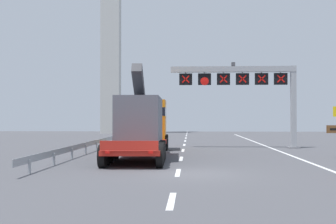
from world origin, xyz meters
TOP-DOWN VIEW (x-y plane):
  - ground at (0.00, 0.00)m, footprint 112.00×112.00m
  - lane_markings at (-0.59, 25.67)m, footprint 0.20×65.93m
  - edge_line_right at (6.20, 12.00)m, footprint 0.20×63.00m
  - overhead_lane_gantry at (4.44, 15.91)m, footprint 10.00×0.90m
  - heavy_haul_truck_red at (-3.06, 9.37)m, footprint 3.35×14.12m
  - guardrail_left at (-6.88, 12.76)m, footprint 0.13×29.53m

SIDE VIEW (x-z plane):
  - ground at x=0.00m, z-range 0.00..0.00m
  - edge_line_right at x=6.20m, z-range 0.00..0.01m
  - lane_markings at x=-0.59m, z-range 0.00..0.01m
  - guardrail_left at x=-6.88m, z-range 0.18..0.94m
  - heavy_haul_truck_red at x=-3.06m, z-range -0.66..4.64m
  - overhead_lane_gantry at x=4.44m, z-range 1.79..8.50m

